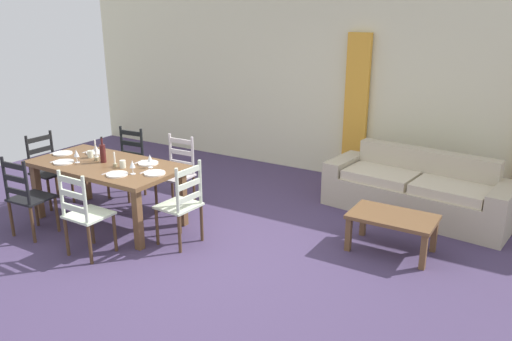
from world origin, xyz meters
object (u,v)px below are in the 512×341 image
at_px(wine_glass_near_right, 132,165).
at_px(coffee_cup_primary, 123,164).
at_px(coffee_table, 392,221).
at_px(wine_glass_far_right, 150,159).
at_px(dining_chair_near_left, 27,197).
at_px(wine_glass_near_left, 76,154).
at_px(wine_glass_far_left, 96,148).
at_px(dining_chair_head_west, 48,169).
at_px(coffee_cup_secondary, 90,154).
at_px(dining_chair_near_right, 84,214).
at_px(dining_chair_far_left, 127,163).
at_px(dining_chair_far_right, 177,173).
at_px(couch, 417,192).
at_px(dining_chair_head_east, 182,204).
at_px(dining_table, 107,170).
at_px(wine_bottle, 103,153).

height_order(wine_glass_near_right, coffee_cup_primary, wine_glass_near_right).
height_order(coffee_cup_primary, coffee_table, coffee_cup_primary).
bearing_deg(coffee_cup_primary, wine_glass_far_right, 31.52).
relative_size(dining_chair_near_left, wine_glass_near_left, 5.96).
xyz_separation_m(wine_glass_near_right, wine_glass_far_left, (-0.89, 0.27, 0.00)).
xyz_separation_m(dining_chair_head_west, coffee_cup_secondary, (0.80, 0.06, 0.32)).
height_order(dining_chair_near_right, dining_chair_head_west, same).
height_order(wine_glass_far_left, coffee_cup_secondary, wine_glass_far_left).
xyz_separation_m(dining_chair_far_left, dining_chair_far_right, (0.87, 0.01, 0.00)).
relative_size(dining_chair_far_right, couch, 0.41).
distance_m(dining_chair_far_right, dining_chair_head_west, 1.75).
xyz_separation_m(dining_chair_head_west, wine_glass_far_left, (0.83, 0.12, 0.38)).
height_order(dining_chair_head_east, wine_glass_near_left, dining_chair_head_east).
bearing_deg(wine_glass_near_left, dining_chair_near_left, -103.39).
distance_m(dining_chair_head_west, dining_chair_head_east, 2.32).
relative_size(wine_glass_near_left, coffee_cup_primary, 1.79).
height_order(dining_chair_far_right, coffee_cup_secondary, dining_chair_far_right).
bearing_deg(couch, dining_chair_head_east, -131.52).
distance_m(dining_chair_head_east, wine_glass_far_right, 0.74).
xyz_separation_m(dining_table, dining_chair_near_right, (0.48, -0.78, -0.19)).
height_order(dining_chair_far_left, coffee_table, dining_chair_far_left).
height_order(dining_chair_near_right, dining_chair_far_right, same).
relative_size(wine_bottle, wine_glass_far_right, 1.96).
bearing_deg(dining_chair_near_left, dining_chair_near_right, -0.01).
xyz_separation_m(wine_glass_near_right, coffee_cup_secondary, (-0.92, 0.20, -0.07)).
bearing_deg(wine_glass_far_right, coffee_cup_primary, -148.48).
xyz_separation_m(wine_glass_far_right, coffee_cup_primary, (-0.27, -0.17, -0.07)).
xyz_separation_m(dining_chair_far_left, dining_chair_head_east, (1.63, -0.80, 0.00)).
bearing_deg(wine_bottle, dining_chair_head_west, -179.76).
bearing_deg(wine_bottle, dining_chair_near_right, -55.63).
bearing_deg(coffee_cup_secondary, dining_table, -11.75).
bearing_deg(dining_chair_head_east, dining_chair_far_left, 153.73).
bearing_deg(wine_glass_near_right, wine_bottle, 166.67).
height_order(dining_chair_far_left, wine_glass_near_right, dining_chair_far_left).
xyz_separation_m(wine_glass_near_left, coffee_table, (3.54, 1.17, -0.51)).
bearing_deg(coffee_table, dining_chair_far_right, -175.53).
bearing_deg(dining_chair_near_right, dining_chair_head_east, 47.04).
height_order(dining_table, wine_glass_near_left, wine_glass_near_left).
bearing_deg(wine_glass_near_left, couch, 34.29).
distance_m(dining_chair_near_left, wine_glass_near_right, 1.28).
height_order(dining_chair_near_right, coffee_cup_secondary, dining_chair_near_right).
bearing_deg(dining_chair_far_left, dining_chair_head_west, -132.39).
bearing_deg(coffee_table, wine_glass_near_right, -156.69).
bearing_deg(wine_glass_near_right, dining_chair_far_right, 99.40).
height_order(dining_chair_near_left, coffee_table, dining_chair_near_left).
bearing_deg(dining_chair_near_left, coffee_table, 25.85).
height_order(wine_glass_near_left, wine_glass_far_left, same).
bearing_deg(dining_chair_far_left, dining_chair_near_right, -58.97).
bearing_deg(coffee_cup_secondary, wine_bottle, -10.25).
bearing_deg(dining_chair_far_right, dining_chair_head_west, -153.66).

